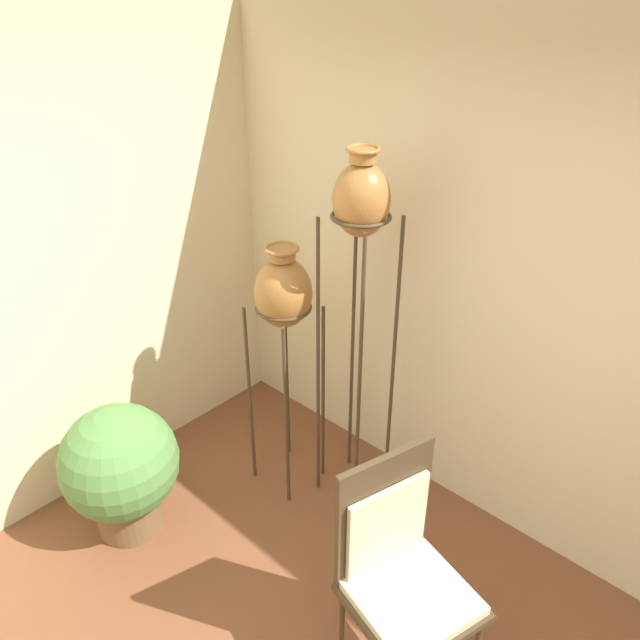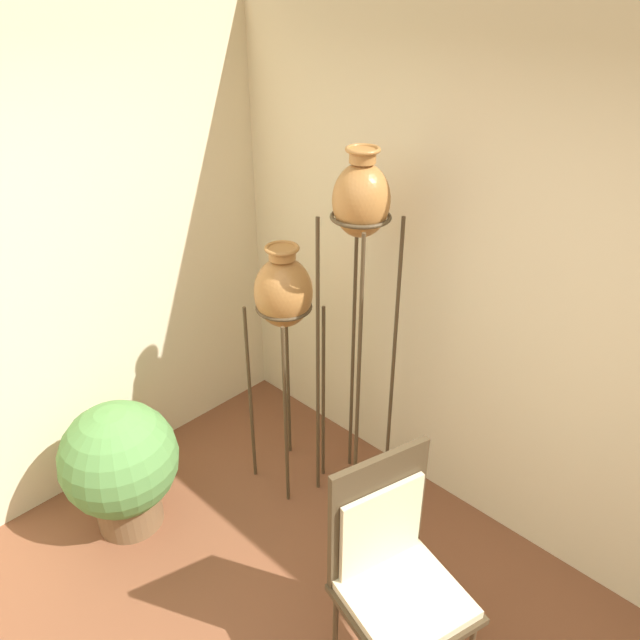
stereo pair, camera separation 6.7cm
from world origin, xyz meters
The scene contains 5 objects.
wall_right centered at (1.99, 0.00, 1.35)m, with size 0.06×7.92×2.70m.
vase_stand_tall centered at (1.59, 0.74, 1.73)m, with size 0.31×0.31×2.05m.
vase_stand_medium centered at (1.40, 1.09, 1.24)m, with size 0.32×0.32×1.52m.
chair centered at (0.88, -0.09, 0.64)m, with size 0.58×0.57×1.12m.
potted_plant centered at (0.52, 1.47, 0.42)m, with size 0.63×0.63×0.77m.
Camera 2 is at (-0.54, -1.05, 2.75)m, focal length 35.00 mm.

